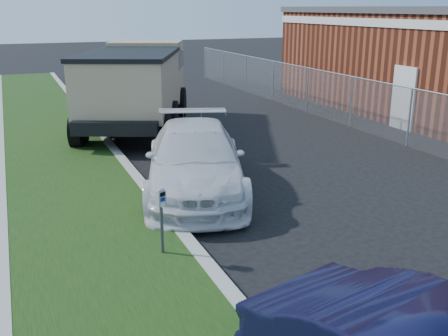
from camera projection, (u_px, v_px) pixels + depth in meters
name	position (u px, v px, depth m)	size (l,w,h in m)	color
ground	(307.00, 221.00, 10.60)	(120.00, 120.00, 0.00)	black
streetside	(10.00, 223.00, 10.32)	(6.12, 50.00, 0.15)	gray
chainlink_fence	(352.00, 92.00, 18.61)	(0.06, 30.06, 30.00)	slate
parking_meter	(161.00, 207.00, 8.71)	(0.19, 0.16, 1.18)	#3F4247
white_wagon	(194.00, 159.00, 12.14)	(2.17, 5.35, 1.55)	silver
dump_truck	(137.00, 82.00, 18.38)	(5.38, 7.82, 2.89)	black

